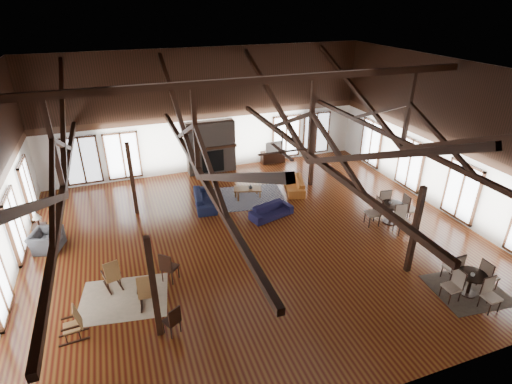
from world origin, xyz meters
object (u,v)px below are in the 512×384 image
object	(u,v)px
sofa_navy_left	(205,199)
tv_console	(273,157)
coffee_table	(248,189)
sofa_navy_front	(271,211)
sofa_orange	(294,184)
cafe_table_far	(392,210)
cafe_table_near	(471,280)
armchair	(47,240)

from	to	relation	value
sofa_navy_left	tv_console	world-z (taller)	tv_console
sofa_navy_left	coffee_table	distance (m)	1.95
sofa_navy_front	sofa_orange	size ratio (longest dim) A/B	0.92
sofa_navy_left	coffee_table	bearing A→B (deg)	-81.65
cafe_table_far	cafe_table_near	bearing A→B (deg)	-95.35
coffee_table	cafe_table_far	world-z (taller)	cafe_table_far
armchair	cafe_table_near	world-z (taller)	cafe_table_near
sofa_navy_left	armchair	bearing A→B (deg)	109.31
armchair	tv_console	world-z (taller)	armchair
sofa_navy_left	sofa_navy_front	bearing A→B (deg)	-122.58
sofa_orange	cafe_table_near	size ratio (longest dim) A/B	1.02
cafe_table_near	tv_console	size ratio (longest dim) A/B	1.55
coffee_table	cafe_table_far	xyz separation A→B (m)	(4.63, -3.95, 0.15)
sofa_navy_front	tv_console	size ratio (longest dim) A/B	1.45
sofa_navy_front	cafe_table_near	xyz separation A→B (m)	(3.87, -6.34, 0.24)
armchair	sofa_orange	bearing A→B (deg)	-64.93
sofa_navy_front	sofa_orange	distance (m)	2.75
sofa_navy_front	armchair	size ratio (longest dim) A/B	1.69
sofa_orange	sofa_navy_left	bearing A→B (deg)	-71.77
sofa_navy_front	cafe_table_near	distance (m)	7.43
armchair	cafe_table_near	bearing A→B (deg)	-102.16
cafe_table_near	tv_console	bearing A→B (deg)	97.74
armchair	cafe_table_far	xyz separation A→B (m)	(12.59, -2.59, 0.21)
armchair	sofa_navy_left	bearing A→B (deg)	-60.23
armchair	tv_console	xyz separation A→B (m)	(10.58, 4.89, -0.04)
coffee_table	armchair	size ratio (longest dim) A/B	1.25
cafe_table_near	sofa_navy_front	bearing A→B (deg)	121.41
coffee_table	cafe_table_far	size ratio (longest dim) A/B	0.61
sofa_navy_front	sofa_navy_left	xyz separation A→B (m)	(-2.30, 1.90, 0.04)
cafe_table_near	cafe_table_far	bearing A→B (deg)	84.65
sofa_navy_left	cafe_table_far	size ratio (longest dim) A/B	0.96
sofa_orange	coffee_table	world-z (taller)	sofa_orange
coffee_table	cafe_table_near	world-z (taller)	cafe_table_near
sofa_navy_left	tv_console	size ratio (longest dim) A/B	1.67
cafe_table_far	sofa_navy_front	bearing A→B (deg)	154.85
tv_console	sofa_navy_left	bearing A→B (deg)	-141.96
sofa_orange	sofa_navy_front	bearing A→B (deg)	-27.21
sofa_orange	cafe_table_far	world-z (taller)	cafe_table_far
coffee_table	cafe_table_near	size ratio (longest dim) A/B	0.69
sofa_orange	cafe_table_far	size ratio (longest dim) A/B	0.90
sofa_navy_left	cafe_table_near	bearing A→B (deg)	-136.19
coffee_table	tv_console	size ratio (longest dim) A/B	1.07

